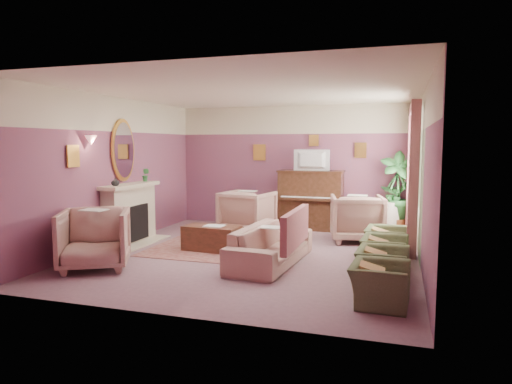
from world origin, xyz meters
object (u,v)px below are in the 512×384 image
(olive_chair_c, at_px, (384,248))
(olive_chair_d, at_px, (386,237))
(television, at_px, (311,158))
(floral_armchair_left, at_px, (247,210))
(coffee_table, at_px, (212,238))
(piano, at_px, (311,200))
(olive_chair_a, at_px, (380,277))
(olive_chair_b, at_px, (382,260))
(side_table, at_px, (390,218))
(floral_armchair_front, at_px, (95,236))
(floral_armchair_right, at_px, (357,216))
(sofa, at_px, (271,238))

(olive_chair_c, distance_m, olive_chair_d, 0.82)
(television, xyz_separation_m, olive_chair_c, (1.70, -2.90, -1.27))
(floral_armchair_left, distance_m, olive_chair_d, 3.17)
(coffee_table, bearing_deg, piano, 63.57)
(olive_chair_a, relative_size, olive_chair_b, 1.00)
(coffee_table, xyz_separation_m, olive_chair_b, (3.01, -1.14, 0.11))
(floral_armchair_left, distance_m, side_table, 3.06)
(floral_armchair_front, bearing_deg, olive_chair_a, -4.22)
(olive_chair_a, bearing_deg, floral_armchair_right, 99.36)
(television, height_order, floral_armchair_right, television)
(piano, bearing_deg, olive_chair_d, -51.35)
(floral_armchair_front, height_order, olive_chair_b, floral_armchair_front)
(olive_chair_a, height_order, olive_chair_d, same)
(floral_armchair_front, distance_m, olive_chair_a, 4.27)
(piano, relative_size, floral_armchair_left, 1.36)
(olive_chair_a, height_order, olive_chair_b, same)
(coffee_table, distance_m, olive_chair_c, 3.03)
(olive_chair_c, height_order, olive_chair_d, same)
(floral_armchair_left, relative_size, floral_armchair_front, 1.00)
(coffee_table, bearing_deg, sofa, -23.66)
(floral_armchair_left, height_order, floral_armchair_front, same)
(floral_armchair_front, height_order, side_table, floral_armchair_front)
(olive_chair_a, bearing_deg, olive_chair_b, 90.00)
(television, height_order, coffee_table, television)
(piano, bearing_deg, olive_chair_a, -69.64)
(television, bearing_deg, coffee_table, -116.87)
(sofa, relative_size, floral_armchair_front, 2.02)
(olive_chair_c, bearing_deg, coffee_table, 173.84)
(coffee_table, height_order, side_table, side_table)
(floral_armchair_left, bearing_deg, piano, 36.33)
(coffee_table, distance_m, olive_chair_a, 3.60)
(floral_armchair_right, bearing_deg, olive_chair_d, -61.84)
(television, distance_m, olive_chair_b, 4.28)
(floral_armchair_right, height_order, side_table, floral_armchair_right)
(coffee_table, height_order, olive_chair_b, olive_chair_b)
(piano, bearing_deg, floral_armchair_left, -143.67)
(floral_armchair_left, relative_size, olive_chair_d, 1.33)
(television, height_order, olive_chair_b, television)
(floral_armchair_front, xyz_separation_m, olive_chair_d, (4.25, 2.15, -0.18))
(floral_armchair_right, bearing_deg, piano, 137.17)
(television, height_order, sofa, television)
(floral_armchair_left, height_order, floral_armchair_right, same)
(floral_armchair_front, height_order, olive_chair_a, floral_armchair_front)
(piano, height_order, sofa, piano)
(floral_armchair_right, bearing_deg, olive_chair_c, -72.99)
(floral_armchair_front, bearing_deg, coffee_table, 52.95)
(television, distance_m, sofa, 3.34)
(floral_armchair_right, relative_size, olive_chair_b, 1.33)
(floral_armchair_right, height_order, olive_chair_c, floral_armchair_right)
(side_table, bearing_deg, olive_chair_a, -90.30)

